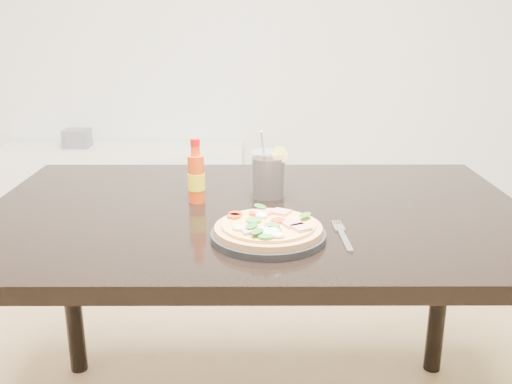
{
  "coord_description": "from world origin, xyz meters",
  "views": [
    {
      "loc": [
        -0.03,
        -1.17,
        1.23
      ],
      "look_at": [
        -0.02,
        0.1,
        0.83
      ],
      "focal_mm": 40.0,
      "sensor_mm": 36.0,
      "label": 1
    }
  ],
  "objects_px": {
    "hot_sauce_bottle": "(196,177)",
    "fork": "(342,234)",
    "pizza": "(268,227)",
    "media_console": "(125,188)",
    "dining_table": "(256,238)",
    "plate": "(268,235)",
    "cola_cup": "(268,175)"
  },
  "relations": [
    {
      "from": "hot_sauce_bottle",
      "to": "fork",
      "type": "bearing_deg",
      "value": -34.64
    },
    {
      "from": "pizza",
      "to": "media_console",
      "type": "distance_m",
      "value": 2.28
    },
    {
      "from": "dining_table",
      "to": "media_console",
      "type": "bearing_deg",
      "value": 112.81
    },
    {
      "from": "fork",
      "to": "dining_table",
      "type": "bearing_deg",
      "value": 133.12
    },
    {
      "from": "plate",
      "to": "media_console",
      "type": "height_order",
      "value": "plate"
    },
    {
      "from": "plate",
      "to": "cola_cup",
      "type": "distance_m",
      "value": 0.32
    },
    {
      "from": "dining_table",
      "to": "cola_cup",
      "type": "distance_m",
      "value": 0.18
    },
    {
      "from": "pizza",
      "to": "fork",
      "type": "xyz_separation_m",
      "value": [
        0.17,
        0.02,
        -0.03
      ]
    },
    {
      "from": "pizza",
      "to": "hot_sauce_bottle",
      "type": "distance_m",
      "value": 0.33
    },
    {
      "from": "dining_table",
      "to": "pizza",
      "type": "distance_m",
      "value": 0.25
    },
    {
      "from": "plate",
      "to": "fork",
      "type": "bearing_deg",
      "value": 6.93
    },
    {
      "from": "pizza",
      "to": "media_console",
      "type": "relative_size",
      "value": 0.17
    },
    {
      "from": "plate",
      "to": "hot_sauce_bottle",
      "type": "height_order",
      "value": "hot_sauce_bottle"
    },
    {
      "from": "fork",
      "to": "hot_sauce_bottle",
      "type": "bearing_deg",
      "value": 143.47
    },
    {
      "from": "cola_cup",
      "to": "fork",
      "type": "xyz_separation_m",
      "value": [
        0.16,
        -0.3,
        -0.06
      ]
    },
    {
      "from": "cola_cup",
      "to": "pizza",
      "type": "bearing_deg",
      "value": -91.36
    },
    {
      "from": "hot_sauce_bottle",
      "to": "media_console",
      "type": "distance_m",
      "value": 1.98
    },
    {
      "from": "pizza",
      "to": "media_console",
      "type": "xyz_separation_m",
      "value": [
        -0.8,
        2.06,
        -0.53
      ]
    },
    {
      "from": "dining_table",
      "to": "fork",
      "type": "xyz_separation_m",
      "value": [
        0.19,
        -0.19,
        0.09
      ]
    },
    {
      "from": "pizza",
      "to": "plate",
      "type": "bearing_deg",
      "value": 74.88
    },
    {
      "from": "hot_sauce_bottle",
      "to": "cola_cup",
      "type": "xyz_separation_m",
      "value": [
        0.19,
        0.05,
        -0.01
      ]
    },
    {
      "from": "fork",
      "to": "media_console",
      "type": "height_order",
      "value": "fork"
    },
    {
      "from": "hot_sauce_bottle",
      "to": "fork",
      "type": "distance_m",
      "value": 0.43
    },
    {
      "from": "fork",
      "to": "pizza",
      "type": "bearing_deg",
      "value": -174.29
    },
    {
      "from": "fork",
      "to": "plate",
      "type": "bearing_deg",
      "value": -174.96
    },
    {
      "from": "plate",
      "to": "pizza",
      "type": "xyz_separation_m",
      "value": [
        -0.0,
        -0.0,
        0.02
      ]
    },
    {
      "from": "fork",
      "to": "media_console",
      "type": "xyz_separation_m",
      "value": [
        -0.97,
        2.04,
        -0.5
      ]
    },
    {
      "from": "pizza",
      "to": "fork",
      "type": "distance_m",
      "value": 0.17
    },
    {
      "from": "plate",
      "to": "pizza",
      "type": "relative_size",
      "value": 1.07
    },
    {
      "from": "pizza",
      "to": "cola_cup",
      "type": "bearing_deg",
      "value": 88.64
    },
    {
      "from": "dining_table",
      "to": "plate",
      "type": "xyz_separation_m",
      "value": [
        0.03,
        -0.22,
        0.09
      ]
    },
    {
      "from": "dining_table",
      "to": "fork",
      "type": "distance_m",
      "value": 0.29
    }
  ]
}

